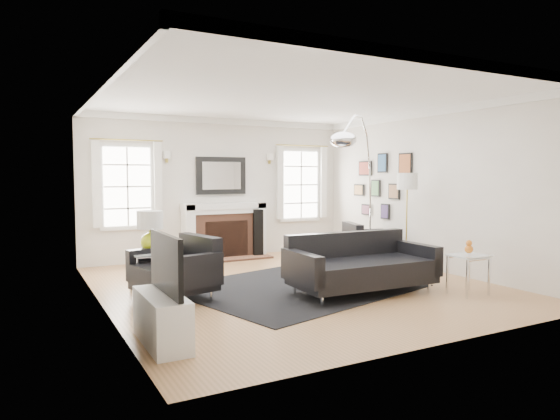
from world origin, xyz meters
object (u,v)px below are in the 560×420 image
fireplace (225,231)px  gourd_lamp (150,228)px  armchair_right (368,245)px  arc_floor_lamp (358,186)px  sofa (359,266)px  armchair_left (179,271)px  coffee_table (328,252)px

fireplace → gourd_lamp: bearing=-130.9°
armchair_right → arc_floor_lamp: (-0.74, -0.67, 1.13)m
sofa → armchair_left: armchair_left is taller
fireplace → arc_floor_lamp: (1.40, -2.53, 0.94)m
armchair_right → arc_floor_lamp: bearing=-137.7°
armchair_left → coffee_table: 2.71m
armchair_right → coffee_table: 1.37m
sofa → armchair_left: (-2.38, 0.79, 0.01)m
armchair_left → arc_floor_lamp: size_ratio=0.43×
sofa → fireplace: bearing=99.3°
armchair_right → arc_floor_lamp: 1.51m
gourd_lamp → armchair_right: bearing=6.9°
sofa → gourd_lamp: 2.98m
armchair_left → arc_floor_lamp: (3.18, 0.31, 1.10)m
coffee_table → arc_floor_lamp: size_ratio=0.34×
sofa → arc_floor_lamp: bearing=54.0°
gourd_lamp → arc_floor_lamp: 3.49m
sofa → arc_floor_lamp: size_ratio=0.77×
gourd_lamp → arc_floor_lamp: size_ratio=0.21×
fireplace → armchair_right: bearing=-40.9°
fireplace → arc_floor_lamp: 3.04m
fireplace → sofa: bearing=-80.7°
fireplace → coffee_table: fireplace is taller
coffee_table → gourd_lamp: bearing=179.2°
sofa → gourd_lamp: (-2.63, 1.28, 0.55)m
arc_floor_lamp → armchair_left: bearing=-174.4°
armchair_left → armchair_right: 4.05m
coffee_table → arc_floor_lamp: arc_floor_lamp is taller
armchair_left → coffee_table: size_ratio=1.27×
armchair_left → gourd_lamp: (-0.25, 0.49, 0.54)m
armchair_right → gourd_lamp: size_ratio=2.01×
armchair_left → armchair_right: size_ratio=1.04×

